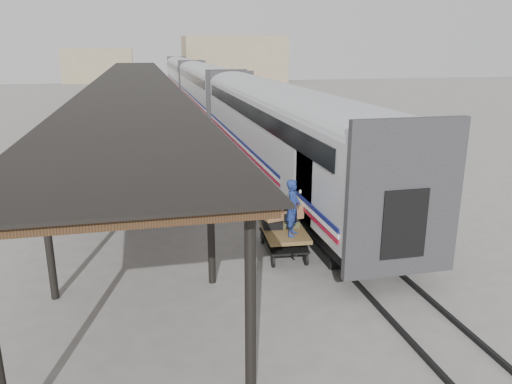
{
  "coord_description": "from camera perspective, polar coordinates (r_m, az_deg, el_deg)",
  "views": [
    {
      "loc": [
        -2.97,
        -14.51,
        6.28
      ],
      "look_at": [
        0.52,
        0.74,
        1.7
      ],
      "focal_mm": 35.0,
      "sensor_mm": 36.0,
      "label": 1
    }
  ],
  "objects": [
    {
      "name": "porter",
      "position": [
        14.71,
        4.25,
        -1.81
      ],
      "size": [
        0.66,
        0.74,
        1.71
      ],
      "primitive_type": "imported",
      "rotation": [
        0.0,
        0.0,
        1.06
      ],
      "color": "navy",
      "rests_on": "baggage_cart"
    },
    {
      "name": "suitcase_stack",
      "position": [
        15.76,
        2.55,
        -3.05
      ],
      "size": [
        1.34,
        1.16,
        0.56
      ],
      "rotation": [
        0.0,
        0.0,
        -0.07
      ],
      "color": "#323335",
      "rests_on": "baggage_cart"
    },
    {
      "name": "ground",
      "position": [
        16.08,
        -1.22,
        -6.66
      ],
      "size": [
        160.0,
        160.0,
        0.0
      ],
      "primitive_type": "plane",
      "color": "slate",
      "rests_on": "ground"
    },
    {
      "name": "building_left",
      "position": [
        96.82,
        -17.55,
        13.66
      ],
      "size": [
        12.0,
        8.0,
        6.0
      ],
      "primitive_type": "cube",
      "color": "tan",
      "rests_on": "ground"
    },
    {
      "name": "canopy",
      "position": [
        38.58,
        -13.83,
        12.49
      ],
      "size": [
        4.9,
        64.3,
        4.15
      ],
      "color": "#422B19",
      "rests_on": "ground"
    },
    {
      "name": "luggage_tug",
      "position": [
        29.77,
        -9.45,
        5.16
      ],
      "size": [
        1.38,
        1.76,
        1.37
      ],
      "rotation": [
        0.0,
        0.0,
        -0.33
      ],
      "color": "maroon",
      "rests_on": "ground"
    },
    {
      "name": "train",
      "position": [
        48.82,
        -5.72,
        12.04
      ],
      "size": [
        3.45,
        76.01,
        4.01
      ],
      "color": "silver",
      "rests_on": "ground"
    },
    {
      "name": "rails",
      "position": [
        49.29,
        -5.66,
        9.0
      ],
      "size": [
        1.54,
        150.0,
        0.12
      ],
      "color": "black",
      "rests_on": "ground"
    },
    {
      "name": "pedestrian",
      "position": [
        32.66,
        -12.67,
        6.48
      ],
      "size": [
        1.1,
        0.51,
        1.83
      ],
      "primitive_type": "imported",
      "rotation": [
        0.0,
        0.0,
        3.2
      ],
      "color": "black",
      "rests_on": "ground"
    },
    {
      "name": "building_far",
      "position": [
        94.08,
        -2.57,
        14.93
      ],
      "size": [
        18.0,
        10.0,
        8.0
      ],
      "primitive_type": "cube",
      "color": "tan",
      "rests_on": "ground"
    },
    {
      "name": "baggage_cart",
      "position": [
        15.63,
        3.14,
        -4.83
      ],
      "size": [
        1.42,
        2.49,
        0.86
      ],
      "rotation": [
        0.0,
        0.0,
        -0.07
      ],
      "color": "brown",
      "rests_on": "ground"
    }
  ]
}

